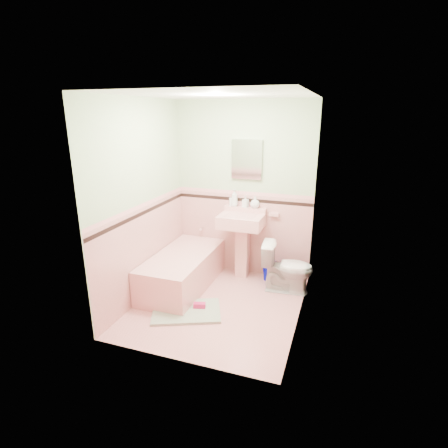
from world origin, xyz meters
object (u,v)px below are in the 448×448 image
(toilet, at_px, (287,267))
(bucket, at_px, (270,272))
(sink, at_px, (241,247))
(soap_bottle_mid, at_px, (245,202))
(soap_bottle_left, at_px, (235,198))
(shoe, at_px, (199,305))
(bathtub, at_px, (183,271))
(medicine_cabinet, at_px, (247,159))
(soap_bottle_right, at_px, (255,202))

(toilet, relative_size, bucket, 3.06)
(sink, distance_m, soap_bottle_mid, 0.65)
(soap_bottle_left, relative_size, toilet, 0.36)
(soap_bottle_mid, distance_m, toilet, 1.10)
(shoe, bearing_deg, soap_bottle_left, 70.01)
(bathtub, xyz_separation_m, soap_bottle_mid, (0.68, 0.71, 0.88))
(medicine_cabinet, distance_m, soap_bottle_mid, 0.59)
(toilet, bearing_deg, soap_bottle_mid, 57.40)
(shoe, bearing_deg, bathtub, 115.00)
(soap_bottle_mid, height_order, bucket, soap_bottle_mid)
(bathtub, distance_m, sink, 0.90)
(soap_bottle_right, bearing_deg, medicine_cabinet, 168.03)
(soap_bottle_left, distance_m, shoe, 1.63)
(bucket, relative_size, shoe, 1.52)
(bathtub, distance_m, soap_bottle_left, 1.27)
(soap_bottle_right, relative_size, bucket, 0.75)
(medicine_cabinet, distance_m, bucket, 1.65)
(sink, xyz_separation_m, shoe, (-0.22, -1.03, -0.42))
(medicine_cabinet, relative_size, soap_bottle_left, 2.19)
(sink, relative_size, bucket, 4.31)
(medicine_cabinet, height_order, soap_bottle_mid, medicine_cabinet)
(soap_bottle_left, relative_size, soap_bottle_mid, 1.51)
(toilet, height_order, shoe, toilet)
(sink, distance_m, medicine_cabinet, 1.24)
(bathtub, xyz_separation_m, medicine_cabinet, (0.68, 0.74, 1.47))
(shoe, bearing_deg, sink, 60.66)
(sink, distance_m, soap_bottle_left, 0.71)
(soap_bottle_mid, distance_m, soap_bottle_right, 0.14)
(soap_bottle_left, xyz_separation_m, soap_bottle_mid, (0.16, 0.00, -0.04))
(soap_bottle_right, distance_m, shoe, 1.64)
(bathtub, xyz_separation_m, soap_bottle_left, (0.52, 0.71, 0.92))
(medicine_cabinet, bearing_deg, soap_bottle_right, -11.97)
(medicine_cabinet, bearing_deg, sink, -90.00)
(medicine_cabinet, relative_size, soap_bottle_right, 3.23)
(bathtub, bearing_deg, soap_bottle_mid, 46.19)
(soap_bottle_right, height_order, toilet, soap_bottle_right)
(sink, xyz_separation_m, medicine_cabinet, (0.00, 0.21, 1.22))
(sink, xyz_separation_m, soap_bottle_mid, (0.00, 0.18, 0.63))
(soap_bottle_mid, bearing_deg, shoe, -100.40)
(soap_bottle_left, bearing_deg, bucket, -11.03)
(soap_bottle_left, bearing_deg, soap_bottle_right, 0.00)
(sink, xyz_separation_m, soap_bottle_right, (0.14, 0.18, 0.63))
(medicine_cabinet, bearing_deg, shoe, -100.11)
(bathtub, xyz_separation_m, sink, (0.68, 0.53, 0.26))
(bathtub, relative_size, sink, 1.56)
(bucket, xyz_separation_m, shoe, (-0.65, -1.10, -0.05))
(soap_bottle_left, xyz_separation_m, soap_bottle_right, (0.31, 0.00, -0.04))
(bathtub, relative_size, shoe, 10.21)
(soap_bottle_left, height_order, shoe, soap_bottle_left)
(bucket, height_order, shoe, bucket)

